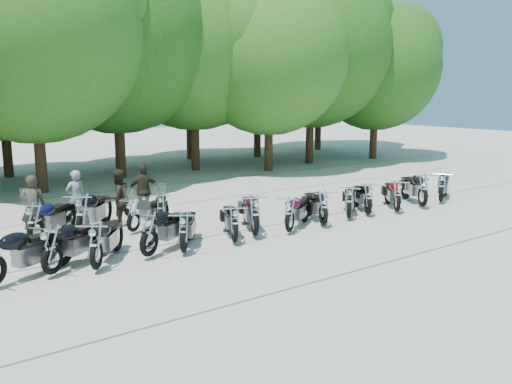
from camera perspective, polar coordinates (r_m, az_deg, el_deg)
ground at (r=15.05m, az=3.37°, el=-4.97°), size 90.00×90.00×0.00m
tree_3 at (r=23.25m, az=-22.59°, el=15.44°), size 8.70×8.70×10.67m
tree_4 at (r=26.30m, az=-14.58°, el=15.92°), size 9.13×9.13×11.20m
tree_5 at (r=28.16m, az=-6.64°, el=15.67°), size 9.04×9.04×11.10m
tree_6 at (r=27.73m, az=1.38°, el=14.24°), size 8.00×8.00×9.82m
tree_7 at (r=30.83m, az=5.85°, el=14.89°), size 8.79×8.79×10.79m
tree_8 at (r=33.63m, az=12.54°, el=12.77°), size 7.53×7.53×9.25m
tree_12 at (r=29.83m, az=-14.64°, el=13.48°), size 7.88×7.88×9.67m
tree_13 at (r=32.85m, az=-7.14°, el=13.98°), size 8.31×8.31×10.20m
tree_14 at (r=33.82m, az=0.14°, el=13.60°), size 8.02×8.02×9.84m
tree_15 at (r=38.37m, az=6.72°, el=14.96°), size 9.67×9.67×11.86m
motorcycle_1 at (r=12.66m, az=-20.73°, el=-5.52°), size 2.32×1.97×1.33m
motorcycle_2 at (r=12.70m, az=-16.51°, el=-5.28°), size 1.95×2.26×1.30m
motorcycle_3 at (r=13.36m, az=-11.23°, el=-4.15°), size 2.44×1.81×1.35m
motorcycle_4 at (r=13.55m, az=-7.62°, el=-4.08°), size 1.83×2.16×1.24m
motorcycle_5 at (r=14.34m, az=-2.30°, el=-3.24°), size 1.52×2.20×1.21m
motorcycle_6 at (r=14.92m, az=-0.13°, el=-2.33°), size 1.81×2.53×1.39m
motorcycle_7 at (r=15.43m, az=3.59°, el=-2.22°), size 2.18×1.74×1.23m
motorcycle_8 at (r=16.27m, az=7.11°, el=-1.55°), size 1.60×2.31×1.27m
motorcycle_9 at (r=17.30m, az=9.80°, el=-0.95°), size 2.04×2.00×1.24m
motorcycle_10 at (r=17.94m, az=11.74°, el=-0.61°), size 1.75×2.20×1.24m
motorcycle_11 at (r=18.63m, az=14.67°, el=-0.28°), size 1.95×2.17×1.27m
motorcycle_12 at (r=19.62m, az=17.19°, el=0.32°), size 1.96×2.49×1.40m
motorcycle_13 at (r=20.70m, az=18.97°, el=0.59°), size 2.33×1.76×1.30m
motorcycle_14 at (r=15.28m, az=-22.26°, el=-2.91°), size 2.20×2.18×1.34m
motorcycle_15 at (r=15.53m, az=-17.82°, el=-2.21°), size 2.24×2.49×1.45m
motorcycle_16 at (r=15.84m, az=-12.80°, el=-2.28°), size 2.06×1.56×1.15m
motorcycle_17 at (r=16.53m, az=-10.01°, el=-1.65°), size 1.52×2.08×1.15m
rider_0 at (r=15.82m, az=-22.42°, el=-1.59°), size 0.77×0.64×1.83m
rider_1 at (r=16.80m, az=-14.32°, el=-0.61°), size 0.97×0.83×1.73m
rider_2 at (r=17.69m, az=-11.72°, el=0.10°), size 1.10×0.63×1.76m
rider_3 at (r=17.40m, az=-18.45°, el=-0.54°), size 0.66×0.49×1.68m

